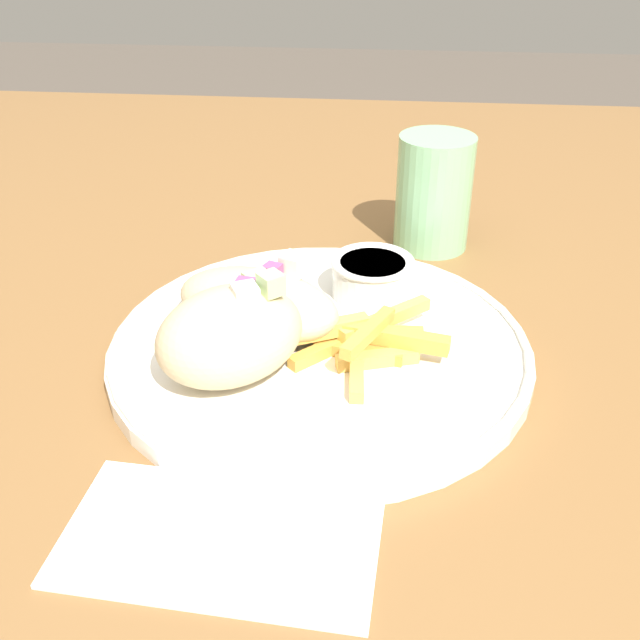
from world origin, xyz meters
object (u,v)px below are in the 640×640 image
pita_sandwich_far (258,303)px  water_glass (433,198)px  fries_pile (363,340)px  sauce_ramekin (372,275)px  plate (320,347)px  pita_sandwich_near (231,334)px

pita_sandwich_far → water_glass: (0.14, 0.20, 0.01)m
fries_pile → water_glass: water_glass is taller
fries_pile → sauce_ramekin: size_ratio=1.84×
plate → sauce_ramekin: size_ratio=4.56×
fries_pile → water_glass: 0.23m
plate → pita_sandwich_far: pita_sandwich_far is taller
pita_sandwich_far → fries_pile: size_ratio=1.15×
fries_pile → water_glass: (0.06, 0.22, 0.02)m
plate → fries_pile: fries_pile is taller
plate → fries_pile: 0.04m
pita_sandwich_near → plate: bearing=-6.8°
plate → sauce_ramekin: sauce_ramekin is taller
fries_pile → water_glass: bearing=75.6°
pita_sandwich_near → pita_sandwich_far: size_ratio=0.92×
pita_sandwich_far → sauce_ramekin: pita_sandwich_far is taller
plate → sauce_ramekin: (0.04, 0.08, 0.02)m
pita_sandwich_near → fries_pile: size_ratio=1.06×
pita_sandwich_near → fries_pile: (0.09, 0.03, -0.02)m
plate → pita_sandwich_near: bearing=-141.8°
plate → sauce_ramekin: bearing=65.3°
water_glass → pita_sandwich_near: bearing=-119.9°
pita_sandwich_far → water_glass: bearing=74.2°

